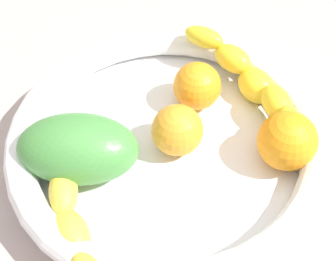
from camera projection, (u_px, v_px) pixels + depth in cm
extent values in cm
cube|color=#A49392|center=(168.00, 166.00, 56.66)|extent=(120.00, 120.00, 3.00)
cylinder|color=white|center=(168.00, 153.00, 54.73)|extent=(31.96, 31.96, 1.97)
torus|color=white|center=(168.00, 139.00, 52.74)|extent=(34.18, 34.18, 3.17)
ellipsoid|color=yellow|center=(68.00, 148.00, 50.40)|extent=(5.10, 5.85, 2.19)
ellipsoid|color=yellow|center=(63.00, 191.00, 47.89)|extent=(6.12, 5.74, 2.78)
ellipsoid|color=yellow|center=(72.00, 236.00, 45.47)|extent=(6.54, 5.47, 3.37)
ellipsoid|color=yellow|center=(290.00, 124.00, 50.55)|extent=(5.12, 5.26, 2.41)
ellipsoid|color=yellow|center=(277.00, 103.00, 54.04)|extent=(5.81, 5.21, 3.05)
ellipsoid|color=yellow|center=(256.00, 85.00, 57.35)|extent=(5.80, 4.98, 3.70)
ellipsoid|color=yellow|center=(233.00, 59.00, 58.44)|extent=(5.03, 3.20, 3.05)
ellipsoid|color=yellow|center=(204.00, 37.00, 59.04)|extent=(5.37, 3.50, 2.41)
sphere|color=orange|center=(177.00, 130.00, 51.99)|extent=(5.51, 5.51, 5.51)
sphere|color=orange|center=(287.00, 141.00, 50.65)|extent=(6.21, 6.21, 6.21)
sphere|color=orange|center=(197.00, 86.00, 56.06)|extent=(5.47, 5.47, 5.47)
ellipsoid|color=#458C40|center=(78.00, 149.00, 49.78)|extent=(14.43, 13.77, 6.60)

